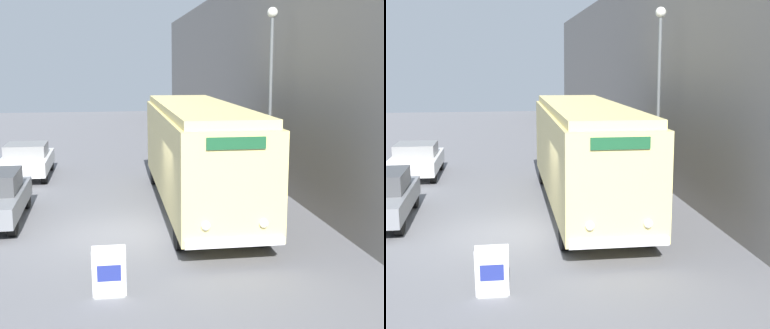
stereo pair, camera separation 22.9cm
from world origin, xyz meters
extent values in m
plane|color=slate|center=(0.00, 0.00, 0.00)|extent=(80.00, 80.00, 0.00)
cube|color=gray|center=(6.23, 10.00, 4.36)|extent=(0.30, 60.00, 8.71)
cylinder|color=black|center=(1.45, -1.40, 0.50)|extent=(0.28, 0.99, 0.99)
cylinder|color=black|center=(3.64, -1.40, 0.50)|extent=(0.28, 0.99, 0.99)
cylinder|color=black|center=(1.45, 6.36, 0.50)|extent=(0.28, 0.99, 0.99)
cylinder|color=black|center=(3.64, 6.36, 0.50)|extent=(0.28, 0.99, 0.99)
cube|color=#E5D17F|center=(2.55, 2.48, 1.85)|extent=(2.51, 10.57, 2.71)
cube|color=#F3DD87|center=(2.55, 2.48, 3.32)|extent=(2.31, 10.14, 0.24)
cube|color=silver|center=(2.55, -2.86, 0.62)|extent=(2.39, 0.12, 0.20)
sphere|color=white|center=(1.86, -2.83, 1.05)|extent=(0.22, 0.22, 0.22)
sphere|color=white|center=(3.24, -2.83, 1.05)|extent=(0.22, 0.22, 0.22)
cube|color=#19512D|center=(2.55, -2.82, 2.95)|extent=(1.38, 0.06, 0.28)
cube|color=gray|center=(-0.36, -4.02, 0.00)|extent=(0.62, 0.22, 0.01)
cube|color=white|center=(-0.36, -4.12, 0.52)|extent=(0.69, 0.21, 1.05)
cube|color=white|center=(-0.36, -3.93, 0.52)|extent=(0.69, 0.21, 1.05)
cube|color=navy|center=(-0.36, -4.13, 0.55)|extent=(0.48, 0.07, 0.37)
cylinder|color=#595E60|center=(5.33, 3.74, 3.17)|extent=(0.12, 0.12, 6.33)
sphere|color=silver|center=(5.33, 3.74, 6.44)|extent=(0.36, 0.36, 0.36)
cylinder|color=black|center=(-3.02, 0.40, 0.35)|extent=(0.22, 0.70, 0.70)
cylinder|color=black|center=(-3.08, 3.33, 0.35)|extent=(0.22, 0.70, 0.70)
cylinder|color=black|center=(-4.59, 7.12, 0.34)|extent=(0.22, 0.68, 0.68)
cylinder|color=black|center=(-2.93, 7.13, 0.34)|extent=(0.22, 0.68, 0.68)
cylinder|color=black|center=(-4.62, 9.80, 0.34)|extent=(0.22, 0.68, 0.68)
cylinder|color=black|center=(-2.95, 9.82, 0.34)|extent=(0.22, 0.68, 0.68)
cube|color=silver|center=(-3.77, 8.47, 0.63)|extent=(1.97, 4.11, 0.57)
cube|color=gray|center=(-3.77, 8.57, 1.16)|extent=(1.66, 1.86, 0.49)
camera|label=1|loc=(-0.26, -14.45, 4.71)|focal=50.00mm
camera|label=2|loc=(-0.04, -14.49, 4.71)|focal=50.00mm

